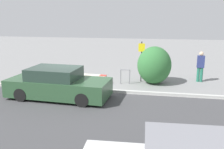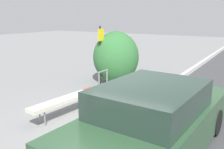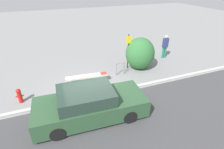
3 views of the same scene
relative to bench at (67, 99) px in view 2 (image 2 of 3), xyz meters
name	(u,v)px [view 2 (image 2 of 3)]	position (x,y,z in m)	size (l,w,h in m)	color
ground_plane	(108,129)	(-0.16, -1.44, -0.44)	(60.00, 60.00, 0.00)	gray
curb	(108,126)	(-0.16, -1.44, -0.38)	(60.00, 0.20, 0.13)	#B7B7B2
bench	(67,99)	(0.00, 0.00, 0.00)	(2.36, 0.57, 0.51)	gray
bike_rack	(103,79)	(2.16, 0.24, 0.06)	(0.55, 0.05, 0.83)	gray
sign_post	(100,50)	(2.99, 0.91, 0.94)	(0.36, 0.08, 2.30)	black
shrub_hedge	(116,57)	(3.72, 0.66, 0.59)	(1.87, 1.84, 2.08)	#337038
pedestrian	(127,51)	(6.30, 1.52, 0.49)	(0.40, 0.23, 1.74)	#267259
parked_car_near	(154,121)	(-0.53, -2.76, 0.21)	(4.73, 2.08, 1.42)	black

